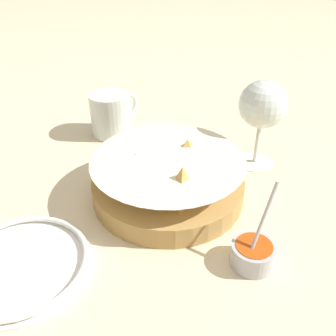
{
  "coord_description": "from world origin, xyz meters",
  "views": [
    {
      "loc": [
        -0.4,
        -0.31,
        0.39
      ],
      "look_at": [
        -0.02,
        0.01,
        0.06
      ],
      "focal_mm": 40.0,
      "sensor_mm": 36.0,
      "label": 1
    }
  ],
  "objects": [
    {
      "name": "wine_glass",
      "position": [
        0.17,
        -0.04,
        0.11
      ],
      "size": [
        0.09,
        0.09,
        0.16
      ],
      "color": "silver",
      "rests_on": "ground_plane"
    },
    {
      "name": "side_plate",
      "position": [
        -0.26,
        0.06,
        0.01
      ],
      "size": [
        0.19,
        0.19,
        0.01
      ],
      "color": "white",
      "rests_on": "ground_plane"
    },
    {
      "name": "food_basket",
      "position": [
        -0.02,
        0.01,
        0.03
      ],
      "size": [
        0.25,
        0.25,
        0.09
      ],
      "color": "#B2894C",
      "rests_on": "ground_plane"
    },
    {
      "name": "ground_plane",
      "position": [
        0.0,
        0.0,
        0.0
      ],
      "size": [
        4.0,
        4.0,
        0.0
      ],
      "primitive_type": "plane",
      "color": "beige"
    },
    {
      "name": "beer_mug",
      "position": [
        0.08,
        0.25,
        0.04
      ],
      "size": [
        0.12,
        0.09,
        0.09
      ],
      "color": "silver",
      "rests_on": "ground_plane"
    },
    {
      "name": "sauce_cup",
      "position": [
        -0.06,
        -0.17,
        0.02
      ],
      "size": [
        0.07,
        0.06,
        0.12
      ],
      "color": "#B7B7BC",
      "rests_on": "ground_plane"
    }
  ]
}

